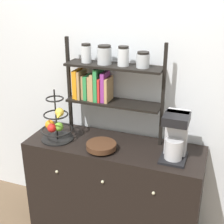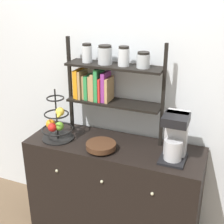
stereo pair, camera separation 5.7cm
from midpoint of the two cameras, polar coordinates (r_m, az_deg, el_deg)
wall_back at (r=2.55m, az=3.37°, el=5.79°), size 7.00×0.05×2.60m
sideboard at (r=2.70m, az=0.94°, el=-13.98°), size 1.41×0.49×0.85m
coffee_maker at (r=2.27m, az=12.20°, el=-4.39°), size 0.18×0.23×0.35m
fruit_stand at (r=2.54m, az=-9.46°, el=-2.10°), size 0.26×0.26×0.43m
wooden_bowl at (r=2.39m, az=-1.34°, el=-6.24°), size 0.23×0.23×0.06m
shelf_hutch at (r=2.45m, az=-0.58°, el=6.12°), size 0.80×0.20×0.80m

